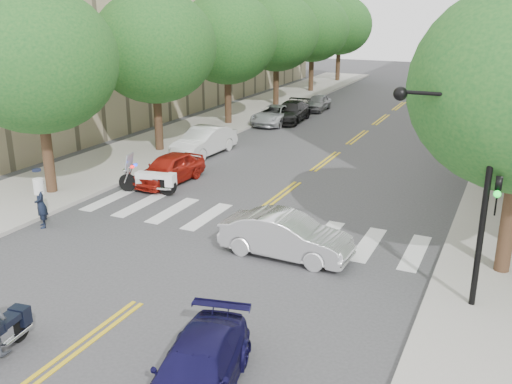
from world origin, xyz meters
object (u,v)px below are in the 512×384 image
Objects in this scene: convertible at (286,236)px; sedan_blue at (197,371)px; officer_standing at (41,204)px; motorcycle_parked at (152,180)px.

sedan_blue is (0.95, -7.12, -0.11)m from convertible.
sedan_blue is at bearing 10.87° from officer_standing.
officer_standing is (-1.41, -4.82, 0.29)m from motorcycle_parked.
officer_standing is at bearing 154.52° from motorcycle_parked.
officer_standing reaches higher than motorcycle_parked.
sedan_blue is (8.43, -10.51, -0.00)m from motorcycle_parked.
officer_standing is at bearing 137.44° from sedan_blue.
officer_standing is 9.00m from convertible.
convertible is 7.18m from sedan_blue.
officer_standing is 11.37m from sedan_blue.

